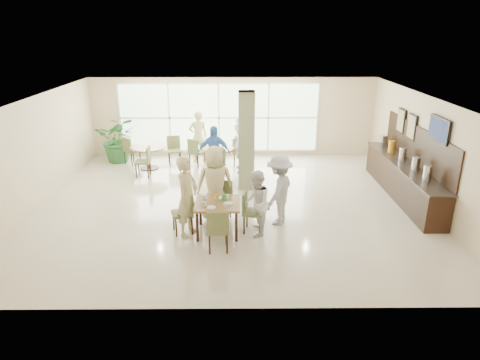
{
  "coord_description": "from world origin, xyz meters",
  "views": [
    {
      "loc": [
        0.12,
        -10.5,
        4.46
      ],
      "look_at": [
        0.2,
        -1.2,
        1.1
      ],
      "focal_mm": 32.0,
      "sensor_mm": 36.0,
      "label": 1
    }
  ],
  "objects_px": {
    "round_table_right": "(218,153)",
    "adult_standing": "(198,136)",
    "teen_standing": "(279,190)",
    "teen_right": "(256,203)",
    "buffet_counter": "(403,177)",
    "potted_plant": "(119,139)",
    "main_table": "(217,206)",
    "teen_left": "(187,196)",
    "adult_b": "(242,144)",
    "teen_far": "(215,183)",
    "round_table_left": "(148,151)",
    "adult_a": "(214,153)"
  },
  "relations": [
    {
      "from": "teen_standing",
      "to": "adult_b",
      "type": "bearing_deg",
      "value": -141.17
    },
    {
      "from": "potted_plant",
      "to": "main_table",
      "type": "bearing_deg",
      "value": -56.79
    },
    {
      "from": "potted_plant",
      "to": "adult_a",
      "type": "distance_m",
      "value": 3.86
    },
    {
      "from": "main_table",
      "to": "teen_standing",
      "type": "relative_size",
      "value": 0.59
    },
    {
      "from": "round_table_right",
      "to": "teen_far",
      "type": "bearing_deg",
      "value": -88.74
    },
    {
      "from": "round_table_right",
      "to": "adult_b",
      "type": "distance_m",
      "value": 0.83
    },
    {
      "from": "teen_left",
      "to": "adult_a",
      "type": "bearing_deg",
      "value": 16.23
    },
    {
      "from": "teen_left",
      "to": "teen_right",
      "type": "bearing_deg",
      "value": -68.97
    },
    {
      "from": "round_table_left",
      "to": "buffet_counter",
      "type": "relative_size",
      "value": 0.25
    },
    {
      "from": "main_table",
      "to": "teen_left",
      "type": "bearing_deg",
      "value": -176.06
    },
    {
      "from": "buffet_counter",
      "to": "potted_plant",
      "type": "relative_size",
      "value": 2.96
    },
    {
      "from": "round_table_left",
      "to": "adult_a",
      "type": "bearing_deg",
      "value": -25.96
    },
    {
      "from": "round_table_right",
      "to": "adult_standing",
      "type": "height_order",
      "value": "adult_standing"
    },
    {
      "from": "round_table_left",
      "to": "teen_standing",
      "type": "relative_size",
      "value": 0.69
    },
    {
      "from": "potted_plant",
      "to": "teen_left",
      "type": "relative_size",
      "value": 0.87
    },
    {
      "from": "main_table",
      "to": "round_table_left",
      "type": "relative_size",
      "value": 0.86
    },
    {
      "from": "round_table_left",
      "to": "buffet_counter",
      "type": "distance_m",
      "value": 7.88
    },
    {
      "from": "buffet_counter",
      "to": "adult_b",
      "type": "distance_m",
      "value": 4.98
    },
    {
      "from": "round_table_right",
      "to": "potted_plant",
      "type": "distance_m",
      "value": 3.6
    },
    {
      "from": "round_table_right",
      "to": "adult_a",
      "type": "bearing_deg",
      "value": -95.9
    },
    {
      "from": "teen_right",
      "to": "adult_a",
      "type": "distance_m",
      "value": 3.88
    },
    {
      "from": "round_table_left",
      "to": "main_table",
      "type": "bearing_deg",
      "value": -62.38
    },
    {
      "from": "round_table_left",
      "to": "round_table_right",
      "type": "xyz_separation_m",
      "value": [
        2.3,
        -0.14,
        -0.01
      ]
    },
    {
      "from": "main_table",
      "to": "teen_far",
      "type": "relative_size",
      "value": 0.55
    },
    {
      "from": "buffet_counter",
      "to": "adult_a",
      "type": "distance_m",
      "value": 5.47
    },
    {
      "from": "round_table_left",
      "to": "teen_right",
      "type": "height_order",
      "value": "teen_right"
    },
    {
      "from": "teen_standing",
      "to": "teen_right",
      "type": "bearing_deg",
      "value": -16.89
    },
    {
      "from": "adult_a",
      "to": "adult_standing",
      "type": "bearing_deg",
      "value": 103.19
    },
    {
      "from": "buffet_counter",
      "to": "adult_b",
      "type": "relative_size",
      "value": 2.7
    },
    {
      "from": "potted_plant",
      "to": "teen_far",
      "type": "bearing_deg",
      "value": -53.38
    },
    {
      "from": "round_table_left",
      "to": "teen_left",
      "type": "distance_m",
      "value": 5.09
    },
    {
      "from": "buffet_counter",
      "to": "adult_b",
      "type": "height_order",
      "value": "buffet_counter"
    },
    {
      "from": "buffet_counter",
      "to": "teen_left",
      "type": "height_order",
      "value": "buffet_counter"
    },
    {
      "from": "teen_standing",
      "to": "potted_plant",
      "type": "bearing_deg",
      "value": -107.68
    },
    {
      "from": "round_table_left",
      "to": "teen_far",
      "type": "height_order",
      "value": "teen_far"
    },
    {
      "from": "round_table_right",
      "to": "teen_left",
      "type": "height_order",
      "value": "teen_left"
    },
    {
      "from": "buffet_counter",
      "to": "round_table_left",
      "type": "bearing_deg",
      "value": 161.47
    },
    {
      "from": "round_table_right",
      "to": "potted_plant",
      "type": "xyz_separation_m",
      "value": [
        -3.46,
        0.97,
        0.22
      ]
    },
    {
      "from": "main_table",
      "to": "adult_b",
      "type": "height_order",
      "value": "adult_b"
    },
    {
      "from": "teen_left",
      "to": "teen_standing",
      "type": "bearing_deg",
      "value": -53.08
    },
    {
      "from": "teen_standing",
      "to": "adult_a",
      "type": "relative_size",
      "value": 1.01
    },
    {
      "from": "teen_left",
      "to": "adult_standing",
      "type": "xyz_separation_m",
      "value": [
        -0.22,
        5.53,
        -0.02
      ]
    },
    {
      "from": "main_table",
      "to": "buffet_counter",
      "type": "relative_size",
      "value": 0.21
    },
    {
      "from": "adult_a",
      "to": "adult_standing",
      "type": "distance_m",
      "value": 1.95
    },
    {
      "from": "round_table_left",
      "to": "teen_right",
      "type": "xyz_separation_m",
      "value": [
        3.33,
        -4.79,
        0.17
      ]
    },
    {
      "from": "teen_left",
      "to": "buffet_counter",
      "type": "bearing_deg",
      "value": -45.95
    },
    {
      "from": "teen_left",
      "to": "main_table",
      "type": "bearing_deg",
      "value": -63.61
    },
    {
      "from": "potted_plant",
      "to": "adult_b",
      "type": "relative_size",
      "value": 0.91
    },
    {
      "from": "potted_plant",
      "to": "teen_right",
      "type": "height_order",
      "value": "potted_plant"
    },
    {
      "from": "teen_far",
      "to": "adult_b",
      "type": "xyz_separation_m",
      "value": [
        0.69,
        3.73,
        -0.04
      ]
    }
  ]
}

